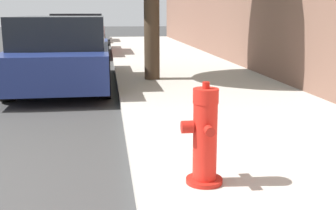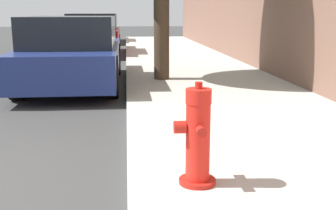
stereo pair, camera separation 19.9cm
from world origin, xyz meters
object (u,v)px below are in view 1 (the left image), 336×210
parked_car_mid (79,35)px  parked_car_far (82,29)px  parked_car_near (63,53)px  fire_hydrant (204,138)px

parked_car_mid → parked_car_far: size_ratio=0.95×
parked_car_mid → parked_car_far: 5.78m
parked_car_near → fire_hydrant: bearing=-73.6°
parked_car_mid → fire_hydrant: bearing=-82.0°
parked_car_near → parked_car_mid: size_ratio=1.03×
parked_car_far → fire_hydrant: bearing=-84.0°
fire_hydrant → parked_car_far: bearing=96.0°
parked_car_mid → parked_car_far: (-0.20, 5.77, -0.04)m
parked_car_far → parked_car_near: bearing=-88.8°
parked_car_far → parked_car_mid: bearing=-88.0°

